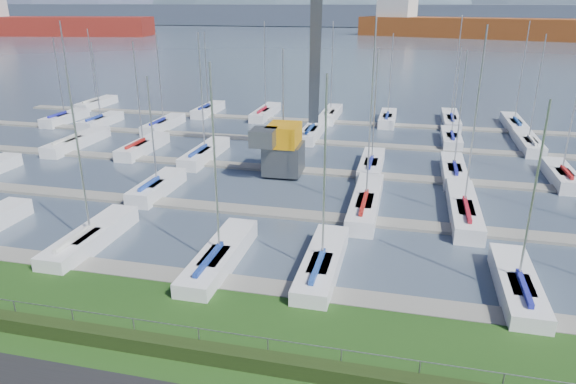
% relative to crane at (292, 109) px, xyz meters
% --- Properties ---
extents(water, '(800.00, 540.00, 0.20)m').
position_rel_crane_xyz_m(water, '(2.95, 234.05, -5.73)').
color(water, '#445264').
extents(hedge, '(80.00, 0.70, 0.70)m').
position_rel_crane_xyz_m(hedge, '(2.95, -26.35, -4.98)').
color(hedge, '#203112').
rests_on(hedge, grass).
extents(fence, '(80.00, 0.04, 0.04)m').
position_rel_crane_xyz_m(fence, '(2.95, -25.95, -4.13)').
color(fence, gray).
rests_on(fence, grass).
extents(foothill, '(900.00, 80.00, 12.00)m').
position_rel_crane_xyz_m(foothill, '(2.95, 304.05, 0.67)').
color(foothill, '#3D475A').
rests_on(foothill, water).
extents(docks, '(90.00, 41.60, 0.25)m').
position_rel_crane_xyz_m(docks, '(2.95, 0.05, -5.55)').
color(docks, slate).
rests_on(docks, water).
extents(crane, '(5.61, 13.22, 22.35)m').
position_rel_crane_xyz_m(crane, '(0.00, 0.00, 0.00)').
color(crane, '#53565A').
rests_on(crane, water).
extents(cargo_ship_west, '(87.16, 32.41, 21.50)m').
position_rel_crane_xyz_m(cargo_ship_west, '(-148.95, 161.69, -1.64)').
color(cargo_ship_west, maroon).
rests_on(cargo_ship_west, water).
extents(cargo_ship_mid, '(95.88, 44.31, 21.50)m').
position_rel_crane_xyz_m(cargo_ship_mid, '(28.93, 190.94, -1.74)').
color(cargo_ship_mid, brown).
rests_on(cargo_ship_mid, water).
extents(sailboat_fleet, '(75.30, 50.91, 13.59)m').
position_rel_crane_xyz_m(sailboat_fleet, '(2.53, 1.87, 0.22)').
color(sailboat_fleet, silver).
rests_on(sailboat_fleet, water).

